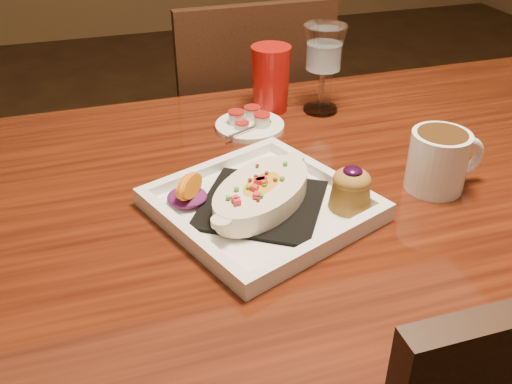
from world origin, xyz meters
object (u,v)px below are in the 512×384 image
object	(u,v)px
table	(339,223)
chair_far	(244,143)
saucer	(250,124)
plate	(269,199)
red_tumbler	(271,79)
coffee_mug	(440,158)
goblet	(324,53)

from	to	relation	value
table	chair_far	bearing A→B (deg)	90.00
table	saucer	size ratio (longest dim) A/B	10.58
plate	saucer	distance (m)	0.31
table	red_tumbler	world-z (taller)	red_tumbler
coffee_mug	goblet	size ratio (longest dim) A/B	0.74
plate	coffee_mug	bearing A→B (deg)	-23.97
coffee_mug	saucer	xyz separation A→B (m)	(-0.24, 0.32, -0.05)
table	goblet	distance (m)	0.37
red_tumbler	coffee_mug	bearing A→B (deg)	-66.97
table	plate	world-z (taller)	plate
goblet	red_tumbler	distance (m)	0.12
plate	goblet	distance (m)	0.43
goblet	red_tumbler	size ratio (longest dim) A/B	1.32
coffee_mug	red_tumbler	distance (m)	0.43
table	saucer	world-z (taller)	saucer
red_tumbler	table	bearing A→B (deg)	-84.66
chair_far	red_tumbler	bearing A→B (deg)	84.54
chair_far	goblet	xyz separation A→B (m)	(0.07, -0.35, 0.37)
plate	coffee_mug	xyz separation A→B (m)	(0.30, -0.01, 0.03)
goblet	table	bearing A→B (deg)	-104.65
plate	coffee_mug	distance (m)	0.30
coffee_mug	plate	bearing A→B (deg)	176.99
goblet	saucer	bearing A→B (deg)	-167.53
coffee_mug	goblet	distance (m)	0.37
chair_far	plate	bearing A→B (deg)	76.98
chair_far	plate	world-z (taller)	chair_far
table	saucer	xyz separation A→B (m)	(-0.10, 0.24, 0.11)
plate	goblet	bearing A→B (deg)	34.21
red_tumbler	goblet	bearing A→B (deg)	-20.15
coffee_mug	red_tumbler	size ratio (longest dim) A/B	0.98
chair_far	goblet	world-z (taller)	goblet
chair_far	goblet	distance (m)	0.52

